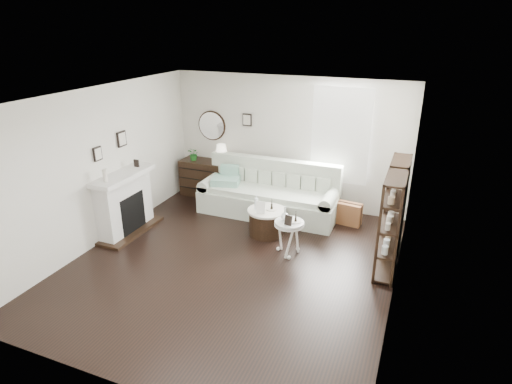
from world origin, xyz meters
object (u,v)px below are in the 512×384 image
at_px(sofa, 269,197).
at_px(drum_table, 267,222).
at_px(pedestal_table, 289,224).
at_px(dresser, 208,178).

distance_m(sofa, drum_table, 0.96).
bearing_deg(sofa, pedestal_table, -58.44).
relative_size(sofa, pedestal_table, 4.62).
height_order(dresser, pedestal_table, dresser).
xyz_separation_m(sofa, dresser, (-1.61, 0.38, 0.05)).
distance_m(dresser, pedestal_table, 3.10).
xyz_separation_m(sofa, pedestal_table, (0.89, -1.45, 0.19)).
relative_size(sofa, dresser, 2.29).
bearing_deg(drum_table, pedestal_table, -41.78).
bearing_deg(pedestal_table, dresser, 143.78).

